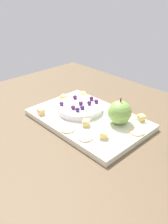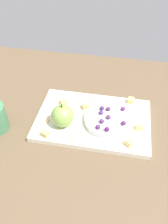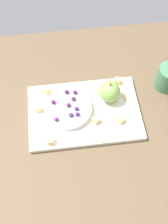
{
  "view_description": "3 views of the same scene",
  "coord_description": "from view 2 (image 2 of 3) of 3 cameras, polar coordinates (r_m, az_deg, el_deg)",
  "views": [
    {
      "loc": [
        46.22,
        -46.43,
        46.01
      ],
      "look_at": [
        -2.6,
        0.07,
        8.97
      ],
      "focal_mm": 37.95,
      "sensor_mm": 36.0,
      "label": 1
    },
    {
      "loc": [
        -9.15,
        56.53,
        62.62
      ],
      "look_at": [
        0.56,
        4.22,
        11.58
      ],
      "focal_mm": 37.04,
      "sensor_mm": 36.0,
      "label": 2
    },
    {
      "loc": [
        -7.81,
        -44.58,
        88.26
      ],
      "look_at": [
        -2.4,
        -0.19,
        9.25
      ],
      "focal_mm": 43.66,
      "sensor_mm": 36.0,
      "label": 3
    }
  ],
  "objects": [
    {
      "name": "apple_stem",
      "position": [
        0.71,
        -5.55,
        1.54
      ],
      "size": [
        0.5,
        0.5,
        1.2
      ],
      "primitive_type": "cylinder",
      "color": "brown",
      "rests_on": "apple_whole"
    },
    {
      "name": "cheese_cube_4",
      "position": [
        0.74,
        -9.51,
        -5.29
      ],
      "size": [
        2.65,
        2.65,
        2.06
      ],
      "primitive_type": "cube",
      "rotation": [
        0.0,
        0.0,
        1.21
      ],
      "color": "#E9C367",
      "rests_on": "platter"
    },
    {
      "name": "platter",
      "position": [
        0.79,
        2.25,
        -1.95
      ],
      "size": [
        38.35,
        25.14,
        1.86
      ],
      "primitive_type": "cube",
      "color": "silver",
      "rests_on": "table"
    },
    {
      "name": "grape_4",
      "position": [
        0.77,
        4.28,
        -0.14
      ],
      "size": [
        1.6,
        1.44,
        1.33
      ],
      "primitive_type": "ellipsoid",
      "color": "#462662",
      "rests_on": "serving_dish"
    },
    {
      "name": "serving_dish",
      "position": [
        0.77,
        6.05,
        -1.96
      ],
      "size": [
        15.94,
        15.94,
        2.09
      ],
      "primitive_type": "cylinder",
      "color": "silver",
      "rests_on": "platter"
    },
    {
      "name": "grape_8",
      "position": [
        0.78,
        6.02,
        0.78
      ],
      "size": [
        1.6,
        1.44,
        1.38
      ],
      "primitive_type": "ellipsoid",
      "color": "#532553",
      "rests_on": "serving_dish"
    },
    {
      "name": "apple_whole",
      "position": [
        0.74,
        -5.32,
        -0.94
      ],
      "size": [
        7.5,
        7.5,
        7.5
      ],
      "primitive_type": "sphere",
      "color": "#80AD4C",
      "rests_on": "platter"
    },
    {
      "name": "cheese_cube_3",
      "position": [
        0.84,
        -5.08,
        2.62
      ],
      "size": [
        2.86,
        2.86,
        2.06
      ],
      "primitive_type": "cube",
      "rotation": [
        0.0,
        0.0,
        0.59
      ],
      "color": "#EBD270",
      "rests_on": "platter"
    },
    {
      "name": "grape_6",
      "position": [
        0.72,
        3.48,
        -3.69
      ],
      "size": [
        1.6,
        1.44,
        1.45
      ],
      "primitive_type": "ellipsoid",
      "color": "#4F255B",
      "rests_on": "serving_dish"
    },
    {
      "name": "cheese_cube_2",
      "position": [
        0.82,
        0.31,
        1.51
      ],
      "size": [
        2.85,
        2.85,
        2.06
      ],
      "primitive_type": "cube",
      "rotation": [
        0.0,
        0.0,
        0.58
      ],
      "color": "#E1C276",
      "rests_on": "platter"
    },
    {
      "name": "cracker_0",
      "position": [
        0.86,
        -2.04,
        3.53
      ],
      "size": [
        4.65,
        4.65,
        0.4
      ],
      "primitive_type": "cylinder",
      "color": "#D2B28D",
      "rests_on": "platter"
    },
    {
      "name": "grape_1",
      "position": [
        0.72,
        5.7,
        -4.24
      ],
      "size": [
        1.6,
        1.44,
        1.42
      ],
      "primitive_type": "ellipsoid",
      "color": "#4E174C",
      "rests_on": "serving_dish"
    },
    {
      "name": "grape_5",
      "position": [
        0.74,
        9.75,
        -2.71
      ],
      "size": [
        1.6,
        1.44,
        1.43
      ],
      "primitive_type": "ellipsoid",
      "color": "#531D58",
      "rests_on": "serving_dish"
    },
    {
      "name": "grape_0",
      "position": [
        0.75,
        6.06,
        -1.26
      ],
      "size": [
        1.6,
        1.44,
        1.4
      ],
      "primitive_type": "ellipsoid",
      "color": "#522553",
      "rests_on": "serving_dish"
    },
    {
      "name": "grape_2",
      "position": [
        0.74,
        4.4,
        -2.27
      ],
      "size": [
        1.6,
        1.44,
        1.45
      ],
      "primitive_type": "ellipsoid",
      "color": "#4A2455",
      "rests_on": "serving_dish"
    },
    {
      "name": "table",
      "position": [
        0.83,
        0.91,
        -2.63
      ],
      "size": [
        113.41,
        85.42,
        4.86
      ],
      "primitive_type": "cube",
      "color": "brown",
      "rests_on": "ground"
    },
    {
      "name": "cracker_2",
      "position": [
        0.73,
        -1.8,
        -5.83
      ],
      "size": [
        4.65,
        4.65,
        0.4
      ],
      "primitive_type": "cylinder",
      "color": "#D7C17D",
      "rests_on": "platter"
    },
    {
      "name": "cheese_cube_0",
      "position": [
        0.77,
        13.56,
        -3.6
      ],
      "size": [
        2.36,
        2.36,
        2.06
      ],
      "primitive_type": "cube",
      "rotation": [
        0.0,
        0.0,
        0.16
      ],
      "color": "#E2C974",
      "rests_on": "platter"
    },
    {
      "name": "cheese_cube_1",
      "position": [
        0.72,
        11.17,
        -7.42
      ],
      "size": [
        2.91,
        2.91,
        2.06
      ],
      "primitive_type": "cube",
      "rotation": [
        0.0,
        0.0,
        0.81
      ],
      "color": "#F2CD70",
      "rests_on": "platter"
    },
    {
      "name": "grape_7",
      "position": [
        0.78,
        4.46,
        0.97
      ],
      "size": [
        1.6,
        1.44,
        1.4
      ],
      "primitive_type": "ellipsoid",
      "color": "#402456",
      "rests_on": "serving_dish"
    },
    {
      "name": "grape_3",
      "position": [
        0.79,
        9.64,
        0.8
      ],
      "size": [
        1.6,
        1.44,
        1.32
      ],
      "primitive_type": "ellipsoid",
      "color": "#56265F",
      "rests_on": "serving_dish"
    },
    {
      "name": "cracker_3",
      "position": [
        0.86,
        2.54,
        3.38
      ],
      "size": [
        4.65,
        4.65,
        0.4
      ],
      "primitive_type": "cylinder",
      "color": "#E4B887",
      "rests_on": "platter"
    },
    {
      "name": "cracker_1",
      "position": [
        0.79,
        -10.11,
        -1.87
      ],
      "size": [
        4.65,
        4.65,
        0.4
      ],
      "primitive_type": "cylinder",
      "color": "#DAB885",
      "rests_on": "platter"
    },
    {
      "name": "cheese_cube_5",
      "position": [
        0.85,
        11.5,
        2.78
      ],
      "size": [
        2.3,
        2.3,
        2.06
      ],
      "primitive_type": "cube",
      "rotation": [
        0.0,
        0.0,
        1.45
      ],
      "color": "#F4C26D",
      "rests_on": "platter"
    }
  ]
}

